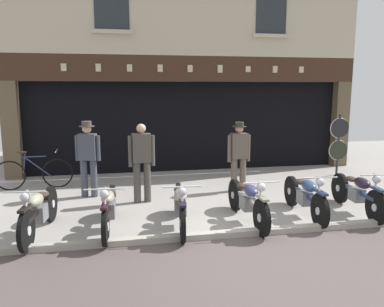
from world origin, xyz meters
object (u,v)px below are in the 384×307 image
Objects in this scene: motorcycle_far_left at (39,211)px; motorcycle_left at (109,207)px; salesman_left at (88,155)px; tyre_sign_pole at (339,140)px; motorcycle_center_right at (305,195)px; shopkeeper_center at (142,159)px; motorcycle_right at (358,192)px; motorcycle_center_left at (180,204)px; advert_board_near at (141,120)px; motorcycle_center at (248,200)px; salesman_right at (239,153)px; leaning_bicycle at (34,173)px.

motorcycle_left is at bearing -173.87° from motorcycle_far_left.
tyre_sign_pole is (6.65, 0.88, 0.05)m from salesman_left.
motorcycle_left is 1.03× the size of motorcycle_center_right.
shopkeeper_center is (-2.96, 1.53, 0.51)m from motorcycle_center_right.
salesman_left is (-5.20, 2.18, 0.53)m from motorcycle_right.
motorcycle_center_left is 2.42m from motorcycle_center_right.
motorcycle_left is at bearing 1.98° from motorcycle_center_left.
shopkeeper_center is 1.79× the size of advert_board_near.
motorcycle_center is at bearing -173.45° from motorcycle_center_left.
motorcycle_center_left is at bearing 47.07° from salesman_right.
advert_board_near is (0.85, 4.64, 1.11)m from motorcycle_left.
motorcycle_far_left reaches higher than motorcycle_right.
tyre_sign_pole is at bearing -140.72° from motorcycle_center.
motorcycle_far_left is at bearing -2.11° from motorcycle_center.
salesman_right is 4.97m from leaning_bicycle.
salesman_left is at bearing -39.09° from motorcycle_center.
leaning_bicycle is (-0.73, 3.21, -0.04)m from motorcycle_far_left.
salesman_left is at bearing -6.38° from salesman_right.
motorcycle_right is at bearing -50.00° from advert_board_near.
motorcycle_right is 2.11× the size of advert_board_near.
motorcycle_far_left is at bearing 9.68° from leaning_bicycle.
motorcycle_right is (4.72, 0.03, 0.01)m from motorcycle_left.
salesman_right is 1.74× the size of advert_board_near.
salesman_right is (-1.76, 2.03, 0.48)m from motorcycle_right.
motorcycle_center_right is at bearing -173.92° from motorcycle_far_left.
salesman_left is at bearing -33.31° from shopkeeper_center.
motorcycle_far_left is 1.03× the size of motorcycle_center_right.
tyre_sign_pole reaches higher than leaning_bicycle.
motorcycle_far_left is 2.12× the size of advert_board_near.
motorcycle_far_left is at bearing 4.46° from motorcycle_center_right.
motorcycle_center is 2.28m from motorcycle_right.
motorcycle_center is (1.23, 0.01, 0.01)m from motorcycle_center_left.
leaning_bicycle is at bearing -36.65° from shopkeeper_center.
motorcycle_far_left is 1.01× the size of motorcycle_right.
motorcycle_center is at bearing 133.74° from shopkeeper_center.
salesman_left reaches higher than motorcycle_center_left.
shopkeeper_center reaches higher than salesman_right.
motorcycle_center_right is 3.37m from shopkeeper_center.
motorcycle_far_left is at bearing 87.01° from salesman_left.
tyre_sign_pole reaches higher than motorcycle_far_left.
salesman_right is at bearing -147.64° from motorcycle_far_left.
leaning_bicycle is at bearing -22.33° from salesman_left.
salesman_left reaches higher than motorcycle_center_right.
motorcycle_far_left is at bearing 23.06° from salesman_right.
leaning_bicycle is (-4.30, 3.27, -0.04)m from motorcycle_center.
motorcycle_far_left reaches higher than motorcycle_center_right.
motorcycle_left is at bearing 5.46° from motorcycle_right.
motorcycle_right is (1.09, -0.01, 0.00)m from motorcycle_center_right.
motorcycle_center_right is at bearing -175.73° from motorcycle_center.
motorcycle_right is (5.85, 0.04, -0.00)m from motorcycle_far_left.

